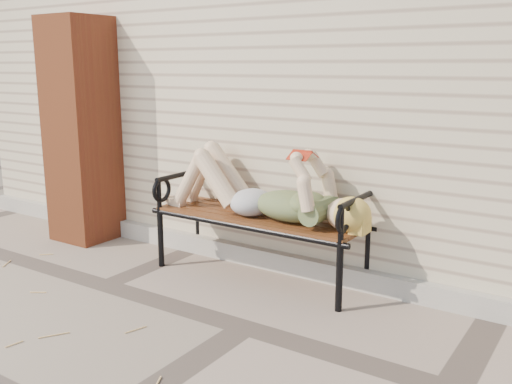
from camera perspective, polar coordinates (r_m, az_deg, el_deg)
The scene contains 7 objects.
ground at distance 3.61m, azimuth -1.10°, elevation -13.39°, with size 80.00×80.00×0.00m, color gray.
house_wall at distance 5.96m, azimuth 15.74°, elevation 11.35°, with size 8.00×4.00×3.00m, color beige.
foundation_strip at distance 4.35m, azimuth 6.22°, elevation -7.75°, with size 8.00×0.10×0.15m, color #B0AD9F.
brick_pillar at distance 5.40m, azimuth -17.02°, elevation 5.87°, with size 0.50×0.50×2.00m, color brown.
garden_bench at distance 4.31m, azimuth 1.09°, elevation 0.01°, with size 1.77×0.70×1.15m.
reading_woman at distance 4.18m, azimuth 0.23°, elevation 0.15°, with size 1.67×0.38×0.53m.
straw_scatter at distance 3.94m, azimuth -20.94°, elevation -11.84°, with size 1.99×1.62×0.01m.
Camera 1 is at (1.84, -2.67, 1.58)m, focal length 40.00 mm.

